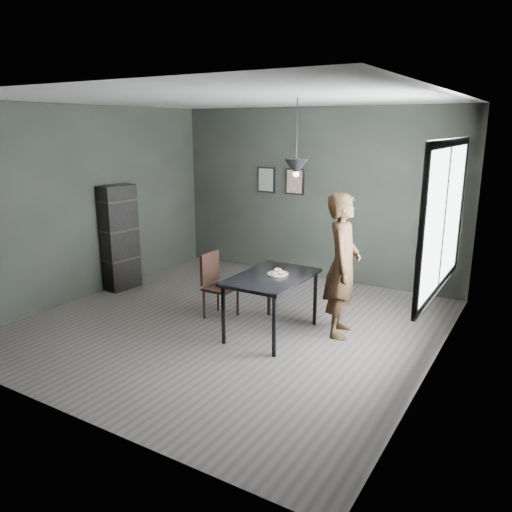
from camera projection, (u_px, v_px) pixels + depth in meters
The scene contains 13 objects.
ground at pixel (231, 324), 6.50m from camera, with size 5.00×5.00×0.00m, color #332E2C.
back_wall at pixel (314, 195), 8.21m from camera, with size 5.00×0.10×2.80m, color black.
ceiling at pixel (228, 99), 5.79m from camera, with size 5.00×5.00×0.02m.
window_assembly at pixel (444, 218), 5.02m from camera, with size 0.04×1.96×1.56m.
cafe_table at pixel (272, 282), 6.03m from camera, with size 0.80×1.20×0.75m.
white_plate at pixel (278, 274), 6.04m from camera, with size 0.23×0.23×0.01m, color white.
donut_pile at pixel (278, 272), 6.03m from camera, with size 0.17×0.14×0.07m.
woman at pixel (342, 265), 5.98m from camera, with size 0.64×0.42×1.75m, color black.
wood_chair at pixel (216, 281), 6.65m from camera, with size 0.38×0.38×0.87m.
shelf_unit at pixel (119, 238), 7.75m from camera, with size 0.31×0.54×1.63m, color black.
pendant_lamp at pixel (296, 167), 5.64m from camera, with size 0.28×0.28×0.86m.
framed_print_left at pixel (266, 180), 8.59m from camera, with size 0.34×0.04×0.44m.
framed_print_right at pixel (295, 182), 8.31m from camera, with size 0.34×0.04×0.44m.
Camera 1 is at (3.41, -5.02, 2.50)m, focal length 35.00 mm.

